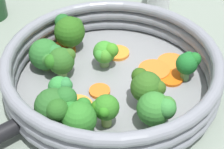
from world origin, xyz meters
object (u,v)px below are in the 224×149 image
(carrot_slice_3, at_px, (61,50))
(broccoli_floret_3, at_px, (147,86))
(broccoli_floret_2, at_px, (61,87))
(broccoli_floret_1, at_px, (105,109))
(carrot_slice_5, at_px, (100,91))
(carrot_slice_0, at_px, (118,53))
(broccoli_floret_5, at_px, (158,109))
(skillet, at_px, (112,85))
(carrot_slice_2, at_px, (172,63))
(broccoli_floret_9, at_px, (188,63))
(broccoli_floret_8, at_px, (78,117))
(broccoli_floret_4, at_px, (48,54))
(carrot_slice_6, at_px, (154,70))
(broccoli_floret_10, at_px, (105,53))
(broccoli_floret_7, at_px, (69,30))
(carrot_slice_4, at_px, (171,78))
(carrot_slice_1, at_px, (76,107))
(broccoli_floret_0, at_px, (56,107))
(broccoli_floret_6, at_px, (61,61))

(carrot_slice_3, height_order, broccoli_floret_3, broccoli_floret_3)
(carrot_slice_3, distance_m, broccoli_floret_2, 0.12)
(broccoli_floret_1, bearing_deg, carrot_slice_5, -152.44)
(carrot_slice_0, distance_m, broccoli_floret_5, 0.16)
(carrot_slice_0, xyz_separation_m, carrot_slice_5, (0.09, 0.00, -0.00))
(skillet, height_order, carrot_slice_3, carrot_slice_3)
(carrot_slice_2, distance_m, broccoli_floret_9, 0.04)
(broccoli_floret_5, height_order, broccoli_floret_8, broccoli_floret_8)
(carrot_slice_3, xyz_separation_m, broccoli_floret_1, (0.12, 0.12, 0.03))
(broccoli_floret_4, bearing_deg, carrot_slice_5, 73.29)
(skillet, height_order, carrot_slice_6, carrot_slice_6)
(carrot_slice_6, relative_size, broccoli_floret_10, 1.10)
(broccoli_floret_4, distance_m, broccoli_floret_7, 0.06)
(broccoli_floret_3, height_order, broccoli_floret_10, broccoli_floret_3)
(broccoli_floret_5, bearing_deg, carrot_slice_4, -179.45)
(carrot_slice_1, relative_size, broccoli_floret_0, 0.81)
(carrot_slice_1, relative_size, broccoli_floret_1, 1.02)
(carrot_slice_5, bearing_deg, carrot_slice_3, -127.71)
(carrot_slice_3, height_order, broccoli_floret_2, broccoli_floret_2)
(carrot_slice_6, bearing_deg, carrot_slice_1, -36.70)
(broccoli_floret_0, bearing_deg, carrot_slice_4, 140.14)
(carrot_slice_5, distance_m, carrot_slice_6, 0.09)
(carrot_slice_5, xyz_separation_m, carrot_slice_6, (-0.07, 0.06, 0.00))
(skillet, height_order, broccoli_floret_5, broccoli_floret_5)
(carrot_slice_4, xyz_separation_m, carrot_slice_6, (-0.01, -0.03, 0.00))
(carrot_slice_0, bearing_deg, broccoli_floret_10, -12.92)
(broccoli_floret_7, bearing_deg, carrot_slice_5, 43.67)
(broccoli_floret_1, bearing_deg, carrot_slice_0, -167.55)
(carrot_slice_6, relative_size, broccoli_floret_8, 0.92)
(skillet, relative_size, carrot_slice_3, 6.22)
(skillet, bearing_deg, broccoli_floret_8, -3.83)
(skillet, distance_m, broccoli_floret_7, 0.11)
(carrot_slice_4, height_order, broccoli_floret_8, broccoli_floret_8)
(carrot_slice_2, bearing_deg, carrot_slice_1, -36.77)
(skillet, relative_size, carrot_slice_5, 9.70)
(broccoli_floret_5, bearing_deg, carrot_slice_5, -111.37)
(broccoli_floret_5, distance_m, broccoli_floret_10, 0.13)
(skillet, xyz_separation_m, broccoli_floret_9, (-0.04, 0.10, 0.03))
(carrot_slice_5, bearing_deg, broccoli_floret_0, -18.95)
(skillet, height_order, broccoli_floret_1, broccoli_floret_1)
(broccoli_floret_5, bearing_deg, broccoli_floret_0, -69.72)
(broccoli_floret_3, height_order, broccoli_floret_4, broccoli_floret_3)
(broccoli_floret_8, height_order, broccoli_floret_10, broccoli_floret_8)
(carrot_slice_3, relative_size, broccoli_floret_3, 0.89)
(broccoli_floret_6, distance_m, broccoli_floret_8, 0.12)
(carrot_slice_1, bearing_deg, carrot_slice_6, 143.30)
(broccoli_floret_0, relative_size, broccoli_floret_1, 1.26)
(carrot_slice_0, height_order, broccoli_floret_1, broccoli_floret_1)
(carrot_slice_2, relative_size, carrot_slice_4, 1.27)
(carrot_slice_3, height_order, broccoli_floret_8, broccoli_floret_8)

